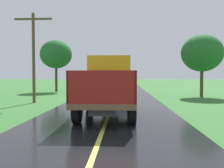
# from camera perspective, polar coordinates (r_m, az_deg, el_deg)

# --- Properties ---
(banana_truck_near) EXTENTS (2.38, 5.82, 2.80)m
(banana_truck_near) POSITION_cam_1_polar(r_m,az_deg,el_deg) (11.65, -0.75, -0.17)
(banana_truck_near) COLOR #2D2D30
(banana_truck_near) RESTS_ON road_surface
(banana_truck_far) EXTENTS (2.38, 5.81, 2.80)m
(banana_truck_far) POSITION_cam_1_polar(r_m,az_deg,el_deg) (26.20, 1.32, 1.17)
(banana_truck_far) COLOR #2D2D30
(banana_truck_far) RESTS_ON road_surface
(utility_pole_roadside) EXTENTS (2.59, 0.20, 6.14)m
(utility_pole_roadside) POSITION_cam_1_polar(r_m,az_deg,el_deg) (17.68, -17.84, 6.88)
(utility_pole_roadside) COLOR brown
(utility_pole_roadside) RESTS_ON ground
(roadside_tree_near_left) EXTENTS (3.58, 3.58, 5.87)m
(roadside_tree_near_left) POSITION_cam_1_polar(r_m,az_deg,el_deg) (28.59, -12.93, 6.75)
(roadside_tree_near_left) COLOR #4C3823
(roadside_tree_near_left) RESTS_ON ground
(roadside_tree_mid_right) EXTENTS (3.61, 3.61, 5.46)m
(roadside_tree_mid_right) POSITION_cam_1_polar(r_m,az_deg,el_deg) (22.99, 20.28, 6.76)
(roadside_tree_mid_right) COLOR #4C3823
(roadside_tree_mid_right) RESTS_ON ground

